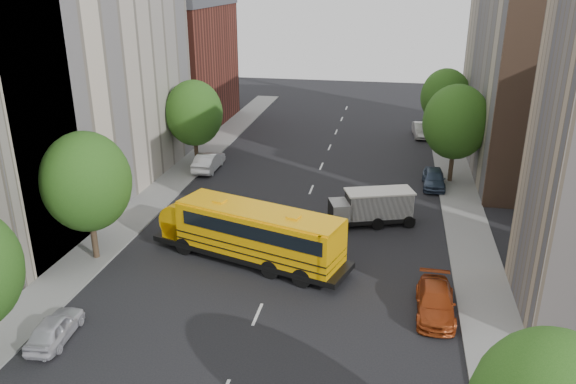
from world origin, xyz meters
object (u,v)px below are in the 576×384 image
(street_tree_5, at_px, (445,97))
(parked_car_5, at_px, (421,130))
(parked_car_0, at_px, (55,328))
(school_bus, at_px, (247,230))
(street_tree_1, at_px, (86,182))
(parked_car_3, at_px, (435,302))
(street_tree_2, at_px, (194,113))
(street_tree_4, at_px, (456,122))
(parked_car_1, at_px, (209,161))
(safari_truck, at_px, (372,207))
(parked_car_4, at_px, (434,178))

(street_tree_5, xyz_separation_m, parked_car_5, (-1.98, 1.91, -3.99))
(street_tree_5, bearing_deg, parked_car_0, -117.63)
(school_bus, height_order, parked_car_5, school_bus)
(street_tree_1, xyz_separation_m, parked_car_3, (19.80, -2.19, -4.28))
(street_tree_2, distance_m, street_tree_5, 25.06)
(street_tree_4, distance_m, school_bus, 21.14)
(street_tree_1, xyz_separation_m, parked_car_1, (1.40, 17.14, -4.16))
(safari_truck, bearing_deg, parked_car_4, 42.18)
(parked_car_1, distance_m, parked_car_4, 19.21)
(street_tree_4, bearing_deg, street_tree_2, 180.00)
(street_tree_1, distance_m, street_tree_2, 18.00)
(street_tree_5, bearing_deg, school_bus, -114.54)
(street_tree_2, height_order, parked_car_5, street_tree_2)
(parked_car_0, bearing_deg, safari_truck, -135.88)
(school_bus, bearing_deg, parked_car_5, 87.72)
(parked_car_0, bearing_deg, school_bus, -131.08)
(street_tree_5, relative_size, parked_car_5, 1.73)
(street_tree_2, relative_size, parked_car_1, 1.61)
(street_tree_5, bearing_deg, parked_car_5, 136.04)
(street_tree_5, height_order, parked_car_0, street_tree_5)
(parked_car_3, relative_size, parked_car_5, 1.07)
(street_tree_4, height_order, school_bus, street_tree_4)
(street_tree_4, bearing_deg, street_tree_1, -140.71)
(street_tree_1, relative_size, street_tree_5, 1.05)
(street_tree_5, bearing_deg, parked_car_4, -95.91)
(street_tree_2, bearing_deg, parked_car_0, -85.13)
(street_tree_4, xyz_separation_m, parked_car_5, (-1.98, 13.91, -4.36))
(parked_car_5, bearing_deg, parked_car_0, -119.38)
(street_tree_5, bearing_deg, street_tree_2, -151.39)
(street_tree_4, relative_size, school_bus, 0.64)
(safari_truck, bearing_deg, school_bus, -155.43)
(school_bus, height_order, parked_car_3, school_bus)
(school_bus, bearing_deg, parked_car_0, -108.30)
(parked_car_3, xyz_separation_m, parked_car_4, (0.80, 18.67, 0.06))
(parked_car_0, relative_size, parked_car_3, 0.80)
(street_tree_1, height_order, street_tree_4, street_tree_4)
(street_tree_2, relative_size, parked_car_0, 2.07)
(safari_truck, bearing_deg, parked_car_1, 129.98)
(street_tree_1, xyz_separation_m, street_tree_2, (0.00, 18.00, -0.12))
(parked_car_5, bearing_deg, safari_truck, -104.68)
(parked_car_0, bearing_deg, parked_car_4, -132.27)
(street_tree_4, bearing_deg, safari_truck, -121.36)
(parked_car_1, height_order, parked_car_4, parked_car_1)
(street_tree_1, height_order, parked_car_3, street_tree_1)
(school_bus, bearing_deg, parked_car_1, 133.79)
(street_tree_2, height_order, street_tree_4, street_tree_4)
(street_tree_2, distance_m, school_bus, 18.94)
(street_tree_1, bearing_deg, school_bus, 10.02)
(parked_car_5, bearing_deg, parked_car_4, -93.06)
(street_tree_1, distance_m, street_tree_5, 37.20)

